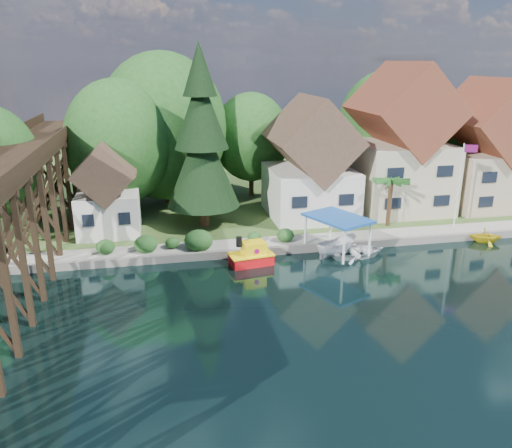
{
  "coord_description": "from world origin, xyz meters",
  "views": [
    {
      "loc": [
        -6.68,
        -27.32,
        14.5
      ],
      "look_at": [
        -0.07,
        6.0,
        3.28
      ],
      "focal_mm": 35.0,
      "sensor_mm": 36.0,
      "label": 1
    }
  ],
  "objects_px": {
    "house_left": "(310,167)",
    "tugboat": "(252,255)",
    "house_center": "(400,149)",
    "boat_yellow": "(486,234)",
    "palm_tree": "(391,182)",
    "trestle_bridge": "(11,212)",
    "house_right": "(486,153)",
    "conifer": "(202,142)",
    "shed": "(108,194)",
    "flagpole": "(462,177)",
    "boat_white_a": "(358,250)",
    "boat_canopy": "(337,239)"
  },
  "relations": [
    {
      "from": "trestle_bridge",
      "to": "house_center",
      "type": "bearing_deg",
      "value": 19.49
    },
    {
      "from": "tugboat",
      "to": "house_center",
      "type": "bearing_deg",
      "value": 31.68
    },
    {
      "from": "palm_tree",
      "to": "boat_yellow",
      "type": "height_order",
      "value": "palm_tree"
    },
    {
      "from": "trestle_bridge",
      "to": "boat_canopy",
      "type": "bearing_deg",
      "value": 4.54
    },
    {
      "from": "house_right",
      "to": "trestle_bridge",
      "type": "bearing_deg",
      "value": -165.21
    },
    {
      "from": "house_left",
      "to": "tugboat",
      "type": "bearing_deg",
      "value": -127.39
    },
    {
      "from": "tugboat",
      "to": "palm_tree",
      "type": "bearing_deg",
      "value": 21.16
    },
    {
      "from": "shed",
      "to": "tugboat",
      "type": "relative_size",
      "value": 2.29
    },
    {
      "from": "shed",
      "to": "boat_canopy",
      "type": "xyz_separation_m",
      "value": [
        17.48,
        -7.54,
        -2.49
      ]
    },
    {
      "from": "house_center",
      "to": "palm_tree",
      "type": "distance_m",
      "value": 6.12
    },
    {
      "from": "palm_tree",
      "to": "flagpole",
      "type": "relative_size",
      "value": 0.61
    },
    {
      "from": "trestle_bridge",
      "to": "boat_white_a",
      "type": "xyz_separation_m",
      "value": [
        24.1,
        1.25,
        -4.89
      ]
    },
    {
      "from": "boat_yellow",
      "to": "conifer",
      "type": "bearing_deg",
      "value": 90.67
    },
    {
      "from": "flagpole",
      "to": "boat_canopy",
      "type": "xyz_separation_m",
      "value": [
        -11.98,
        -2.82,
        -3.7
      ]
    },
    {
      "from": "trestle_bridge",
      "to": "boat_white_a",
      "type": "bearing_deg",
      "value": 2.97
    },
    {
      "from": "boat_yellow",
      "to": "trestle_bridge",
      "type": "bearing_deg",
      "value": 112.08
    },
    {
      "from": "trestle_bridge",
      "to": "boat_yellow",
      "type": "xyz_separation_m",
      "value": [
        35.67,
        2.07,
        -4.66
      ]
    },
    {
      "from": "house_center",
      "to": "tugboat",
      "type": "relative_size",
      "value": 4.06
    },
    {
      "from": "trestle_bridge",
      "to": "shed",
      "type": "xyz_separation_m",
      "value": [
        5.0,
        9.33,
        -1.52
      ]
    },
    {
      "from": "house_center",
      "to": "flagpole",
      "type": "distance_m",
      "value": 7.29
    },
    {
      "from": "palm_tree",
      "to": "tugboat",
      "type": "bearing_deg",
      "value": -158.84
    },
    {
      "from": "house_left",
      "to": "boat_white_a",
      "type": "height_order",
      "value": "house_left"
    },
    {
      "from": "trestle_bridge",
      "to": "house_left",
      "type": "xyz_separation_m",
      "value": [
        23.0,
        10.83,
        -0.21
      ]
    },
    {
      "from": "shed",
      "to": "house_center",
      "type": "bearing_deg",
      "value": 4.24
    },
    {
      "from": "house_right",
      "to": "conifer",
      "type": "xyz_separation_m",
      "value": [
        -28.0,
        -1.36,
        2.16
      ]
    },
    {
      "from": "boat_canopy",
      "to": "flagpole",
      "type": "bearing_deg",
      "value": 13.26
    },
    {
      "from": "trestle_bridge",
      "to": "conifer",
      "type": "bearing_deg",
      "value": 36.07
    },
    {
      "from": "house_center",
      "to": "boat_yellow",
      "type": "relative_size",
      "value": 5.3
    },
    {
      "from": "house_center",
      "to": "conifer",
      "type": "distance_m",
      "value": 19.15
    },
    {
      "from": "shed",
      "to": "boat_white_a",
      "type": "distance_m",
      "value": 21.01
    },
    {
      "from": "shed",
      "to": "palm_tree",
      "type": "bearing_deg",
      "value": -6.97
    },
    {
      "from": "flagpole",
      "to": "boat_white_a",
      "type": "height_order",
      "value": "flagpole"
    },
    {
      "from": "house_right",
      "to": "boat_white_a",
      "type": "relative_size",
      "value": 2.84
    },
    {
      "from": "house_right",
      "to": "boat_white_a",
      "type": "xyz_separation_m",
      "value": [
        -16.9,
        -9.58,
        -5.32
      ]
    },
    {
      "from": "house_left",
      "to": "boat_white_a",
      "type": "relative_size",
      "value": 2.51
    },
    {
      "from": "house_center",
      "to": "shed",
      "type": "xyz_separation_m",
      "value": [
        -27.0,
        -2.0,
        -2.59
      ]
    },
    {
      "from": "house_left",
      "to": "tugboat",
      "type": "xyz_separation_m",
      "value": [
        -7.31,
        -9.57,
        -4.45
      ]
    },
    {
      "from": "trestle_bridge",
      "to": "house_left",
      "type": "relative_size",
      "value": 4.01
    },
    {
      "from": "house_right",
      "to": "tugboat",
      "type": "bearing_deg",
      "value": -159.29
    },
    {
      "from": "house_left",
      "to": "boat_white_a",
      "type": "distance_m",
      "value": 10.72
    },
    {
      "from": "boat_white_a",
      "to": "house_left",
      "type": "bearing_deg",
      "value": 1.41
    },
    {
      "from": "boat_white_a",
      "to": "boat_canopy",
      "type": "relative_size",
      "value": 0.76
    },
    {
      "from": "house_right",
      "to": "shed",
      "type": "height_order",
      "value": "house_right"
    },
    {
      "from": "house_right",
      "to": "tugboat",
      "type": "xyz_separation_m",
      "value": [
        -25.31,
        -9.57,
        -5.08
      ]
    },
    {
      "from": "flagpole",
      "to": "tugboat",
      "type": "relative_size",
      "value": 2.16
    },
    {
      "from": "tugboat",
      "to": "boat_yellow",
      "type": "distance_m",
      "value": 20.0
    },
    {
      "from": "house_left",
      "to": "boat_canopy",
      "type": "height_order",
      "value": "house_left"
    },
    {
      "from": "tugboat",
      "to": "shed",
      "type": "bearing_deg",
      "value": 142.96
    },
    {
      "from": "house_left",
      "to": "boat_yellow",
      "type": "bearing_deg",
      "value": -34.66
    },
    {
      "from": "boat_canopy",
      "to": "boat_white_a",
      "type": "bearing_deg",
      "value": -18.34
    }
  ]
}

